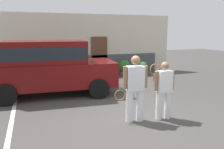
# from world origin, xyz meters

# --- Properties ---
(ground_plane) EXTENTS (40.00, 40.00, 0.00)m
(ground_plane) POSITION_xyz_m (0.00, 0.00, 0.00)
(ground_plane) COLOR #423F3D
(parking_stripe_0) EXTENTS (0.12, 4.40, 0.01)m
(parking_stripe_0) POSITION_xyz_m (-3.22, 1.50, 0.00)
(parking_stripe_0) COLOR silver
(parking_stripe_0) RESTS_ON ground_plane
(house_frontage) EXTENTS (10.72, 0.40, 3.31)m
(house_frontage) POSITION_xyz_m (0.01, 6.85, 1.56)
(house_frontage) COLOR beige
(house_frontage) RESTS_ON ground_plane
(parked_suv) EXTENTS (4.72, 2.43, 2.05)m
(parked_suv) POSITION_xyz_m (-1.96, 3.28, 1.15)
(parked_suv) COLOR #590C0C
(parked_suv) RESTS_ON ground_plane
(tennis_player_man) EXTENTS (0.90, 0.34, 1.78)m
(tennis_player_man) POSITION_xyz_m (-0.09, -0.15, 0.92)
(tennis_player_man) COLOR white
(tennis_player_man) RESTS_ON ground_plane
(tennis_player_woman) EXTENTS (0.74, 0.27, 1.59)m
(tennis_player_woman) POSITION_xyz_m (0.73, -0.26, 0.84)
(tennis_player_woman) COLOR white
(tennis_player_woman) RESTS_ON ground_plane
(potted_plant_by_porch) EXTENTS (0.65, 0.65, 0.85)m
(potted_plant_by_porch) POSITION_xyz_m (2.17, 5.89, 0.47)
(potted_plant_by_porch) COLOR brown
(potted_plant_by_porch) RESTS_ON ground_plane
(potted_plant_secondary) EXTENTS (0.58, 0.58, 0.77)m
(potted_plant_secondary) POSITION_xyz_m (3.14, 5.62, 0.43)
(potted_plant_secondary) COLOR brown
(potted_plant_secondary) RESTS_ON ground_plane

